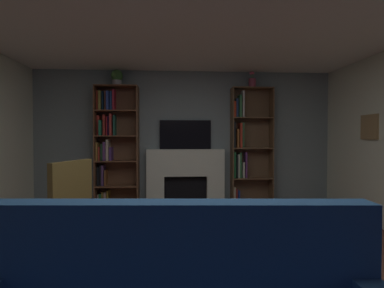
% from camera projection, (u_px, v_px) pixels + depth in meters
% --- Properties ---
extents(ground_plane, '(7.19, 7.19, 0.00)m').
position_uv_depth(ground_plane, '(201.00, 285.00, 2.70)').
color(ground_plane, brown).
extents(wall_back_accent, '(5.54, 0.06, 2.51)m').
position_uv_depth(wall_back_accent, '(185.00, 140.00, 5.69)').
color(wall_back_accent, gray).
rests_on(wall_back_accent, ground_plane).
extents(fireplace, '(1.50, 0.50, 1.08)m').
position_uv_depth(fireplace, '(186.00, 178.00, 5.57)').
color(fireplace, white).
rests_on(fireplace, ground_plane).
extents(tv, '(0.93, 0.06, 0.53)m').
position_uv_depth(tv, '(185.00, 135.00, 5.63)').
color(tv, black).
rests_on(tv, fireplace).
extents(bookshelf_left, '(0.75, 0.34, 2.20)m').
position_uv_depth(bookshelf_left, '(112.00, 145.00, 5.45)').
color(bookshelf_left, brown).
rests_on(bookshelf_left, ground_plane).
extents(bookshelf_right, '(0.75, 0.27, 2.20)m').
position_uv_depth(bookshelf_right, '(246.00, 147.00, 5.65)').
color(bookshelf_right, brown).
rests_on(bookshelf_right, ground_plane).
extents(potted_plant, '(0.20, 0.20, 0.29)m').
position_uv_depth(potted_plant, '(117.00, 77.00, 5.40)').
color(potted_plant, silver).
rests_on(potted_plant, bookshelf_left).
extents(vase_with_flowers, '(0.13, 0.13, 0.29)m').
position_uv_depth(vase_with_flowers, '(252.00, 82.00, 5.57)').
color(vase_with_flowers, '#93374D').
rests_on(vase_with_flowers, bookshelf_right).
extents(armchair, '(0.81, 0.81, 1.06)m').
position_uv_depth(armchair, '(56.00, 211.00, 3.21)').
color(armchair, brown).
rests_on(armchair, ground_plane).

